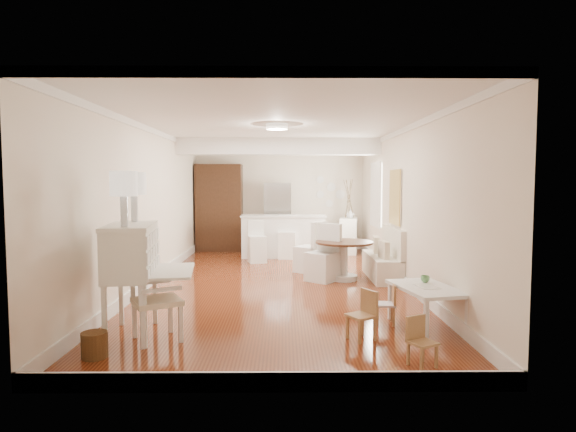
{
  "coord_description": "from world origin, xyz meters",
  "views": [
    {
      "loc": [
        0.12,
        -8.58,
        1.84
      ],
      "look_at": [
        0.19,
        0.3,
        1.21
      ],
      "focal_mm": 30.0,
      "sensor_mm": 36.0,
      "label": 1
    }
  ],
  "objects_px": {
    "dining_table": "(344,261)",
    "gustavian_armchair": "(157,300)",
    "kids_table": "(426,308)",
    "kids_chair_a": "(361,315)",
    "secretary_bureau": "(131,280)",
    "slip_chair_far": "(310,247)",
    "fridge": "(291,217)",
    "wicker_basket": "(94,345)",
    "kids_chair_b": "(385,304)",
    "bar_stool_left": "(257,242)",
    "kids_chair_c": "(422,342)",
    "sideboard": "(349,235)",
    "slip_chair_near": "(323,253)",
    "breakfast_counter": "(283,236)",
    "bar_stool_right": "(287,237)",
    "pantry_cabinet": "(219,208)"
  },
  "relations": [
    {
      "from": "bar_stool_left",
      "to": "gustavian_armchair",
      "type": "bearing_deg",
      "value": -112.73
    },
    {
      "from": "breakfast_counter",
      "to": "fridge",
      "type": "bearing_deg",
      "value": 79.22
    },
    {
      "from": "secretary_bureau",
      "to": "bar_stool_right",
      "type": "xyz_separation_m",
      "value": [
        1.89,
        5.8,
        -0.15
      ]
    },
    {
      "from": "kids_chair_a",
      "to": "slip_chair_far",
      "type": "bearing_deg",
      "value": 154.33
    },
    {
      "from": "wicker_basket",
      "to": "pantry_cabinet",
      "type": "relative_size",
      "value": 0.12
    },
    {
      "from": "kids_chair_a",
      "to": "bar_stool_right",
      "type": "height_order",
      "value": "bar_stool_right"
    },
    {
      "from": "kids_table",
      "to": "bar_stool_right",
      "type": "relative_size",
      "value": 1.03
    },
    {
      "from": "gustavian_armchair",
      "to": "fridge",
      "type": "bearing_deg",
      "value": -41.7
    },
    {
      "from": "slip_chair_far",
      "to": "bar_stool_right",
      "type": "height_order",
      "value": "slip_chair_far"
    },
    {
      "from": "kids_chair_c",
      "to": "dining_table",
      "type": "height_order",
      "value": "dining_table"
    },
    {
      "from": "wicker_basket",
      "to": "kids_chair_b",
      "type": "relative_size",
      "value": 0.51
    },
    {
      "from": "dining_table",
      "to": "gustavian_armchair",
      "type": "bearing_deg",
      "value": -127.32
    },
    {
      "from": "wicker_basket",
      "to": "bar_stool_right",
      "type": "distance_m",
      "value": 6.85
    },
    {
      "from": "breakfast_counter",
      "to": "pantry_cabinet",
      "type": "relative_size",
      "value": 0.89
    },
    {
      "from": "kids_table",
      "to": "fridge",
      "type": "distance_m",
      "value": 7.04
    },
    {
      "from": "slip_chair_far",
      "to": "bar_stool_left",
      "type": "xyz_separation_m",
      "value": [
        -1.14,
        1.18,
        -0.04
      ]
    },
    {
      "from": "kids_chair_a",
      "to": "kids_chair_b",
      "type": "relative_size",
      "value": 1.1
    },
    {
      "from": "breakfast_counter",
      "to": "pantry_cabinet",
      "type": "distance_m",
      "value": 2.11
    },
    {
      "from": "dining_table",
      "to": "fridge",
      "type": "relative_size",
      "value": 0.6
    },
    {
      "from": "sideboard",
      "to": "slip_chair_near",
      "type": "bearing_deg",
      "value": -95.31
    },
    {
      "from": "dining_table",
      "to": "slip_chair_far",
      "type": "relative_size",
      "value": 1.03
    },
    {
      "from": "secretary_bureau",
      "to": "bar_stool_right",
      "type": "relative_size",
      "value": 1.3
    },
    {
      "from": "kids_chair_c",
      "to": "fridge",
      "type": "relative_size",
      "value": 0.28
    },
    {
      "from": "slip_chair_far",
      "to": "dining_table",
      "type": "bearing_deg",
      "value": 71.92
    },
    {
      "from": "bar_stool_left",
      "to": "slip_chair_far",
      "type": "bearing_deg",
      "value": -59.54
    },
    {
      "from": "kids_chair_b",
      "to": "bar_stool_right",
      "type": "relative_size",
      "value": 0.51
    },
    {
      "from": "slip_chair_far",
      "to": "bar_stool_right",
      "type": "xyz_separation_m",
      "value": [
        -0.45,
        1.74,
        -0.0
      ]
    },
    {
      "from": "wicker_basket",
      "to": "kids_table",
      "type": "distance_m",
      "value": 3.89
    },
    {
      "from": "kids_table",
      "to": "kids_chair_c",
      "type": "xyz_separation_m",
      "value": [
        -0.41,
        -1.24,
        -0.02
      ]
    },
    {
      "from": "bar_stool_right",
      "to": "fridge",
      "type": "bearing_deg",
      "value": 89.46
    },
    {
      "from": "wicker_basket",
      "to": "dining_table",
      "type": "distance_m",
      "value": 5.04
    },
    {
      "from": "secretary_bureau",
      "to": "slip_chair_far",
      "type": "xyz_separation_m",
      "value": [
        2.35,
        4.06,
        -0.15
      ]
    },
    {
      "from": "kids_chair_a",
      "to": "sideboard",
      "type": "height_order",
      "value": "sideboard"
    },
    {
      "from": "secretary_bureau",
      "to": "sideboard",
      "type": "xyz_separation_m",
      "value": [
        3.49,
        6.71,
        -0.22
      ]
    },
    {
      "from": "kids_table",
      "to": "kids_chair_a",
      "type": "height_order",
      "value": "kids_chair_a"
    },
    {
      "from": "kids_chair_b",
      "to": "bar_stool_right",
      "type": "height_order",
      "value": "bar_stool_right"
    },
    {
      "from": "kids_chair_b",
      "to": "bar_stool_left",
      "type": "distance_m",
      "value": 5.17
    },
    {
      "from": "kids_chair_a",
      "to": "slip_chair_near",
      "type": "height_order",
      "value": "slip_chair_near"
    },
    {
      "from": "kids_table",
      "to": "dining_table",
      "type": "relative_size",
      "value": 0.99
    },
    {
      "from": "kids_chair_a",
      "to": "fridge",
      "type": "bearing_deg",
      "value": 155.0
    },
    {
      "from": "secretary_bureau",
      "to": "bar_stool_left",
      "type": "height_order",
      "value": "secretary_bureau"
    },
    {
      "from": "secretary_bureau",
      "to": "gustavian_armchair",
      "type": "bearing_deg",
      "value": -34.35
    },
    {
      "from": "slip_chair_far",
      "to": "fridge",
      "type": "distance_m",
      "value": 3.05
    },
    {
      "from": "wicker_basket",
      "to": "bar_stool_right",
      "type": "relative_size",
      "value": 0.26
    },
    {
      "from": "wicker_basket",
      "to": "breakfast_counter",
      "type": "xyz_separation_m",
      "value": [
        1.97,
        6.75,
        0.38
      ]
    },
    {
      "from": "secretary_bureau",
      "to": "slip_chair_near",
      "type": "height_order",
      "value": "secretary_bureau"
    },
    {
      "from": "secretary_bureau",
      "to": "kids_chair_c",
      "type": "distance_m",
      "value": 3.37
    },
    {
      "from": "secretary_bureau",
      "to": "slip_chair_far",
      "type": "bearing_deg",
      "value": 51.85
    },
    {
      "from": "gustavian_armchair",
      "to": "kids_chair_c",
      "type": "height_order",
      "value": "gustavian_armchair"
    },
    {
      "from": "dining_table",
      "to": "breakfast_counter",
      "type": "bearing_deg",
      "value": 112.31
    }
  ]
}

